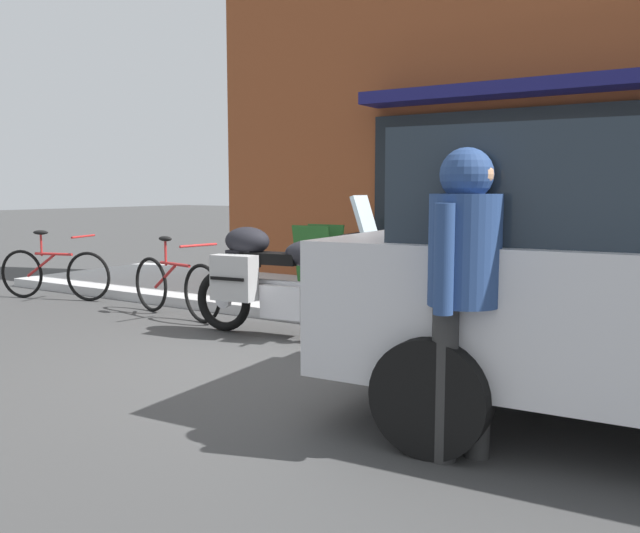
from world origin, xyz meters
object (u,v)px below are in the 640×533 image
parked_bicycle (175,286)px  pedestrian_walking (465,267)px  sandwich_board_sign (318,259)px  second_bicycle_by_cafe (54,272)px  touring_motorcycle (278,277)px

parked_bicycle → pedestrian_walking: bearing=-26.6°
sandwich_board_sign → second_bicycle_by_cafe: sandwich_board_sign is taller
touring_motorcycle → second_bicycle_by_cafe: size_ratio=1.39×
parked_bicycle → second_bicycle_by_cafe: (-2.22, 0.02, -0.00)m
pedestrian_walking → second_bicycle_by_cafe: size_ratio=1.04×
touring_motorcycle → parked_bicycle: 1.67m
pedestrian_walking → second_bicycle_by_cafe: pedestrian_walking is taller
pedestrian_walking → second_bicycle_by_cafe: (-6.43, 2.13, -0.69)m
pedestrian_walking → second_bicycle_by_cafe: bearing=161.7°
pedestrian_walking → sandwich_board_sign: (-3.43, 3.88, -0.49)m
second_bicycle_by_cafe → sandwich_board_sign: bearing=30.2°
parked_bicycle → second_bicycle_by_cafe: 2.22m
pedestrian_walking → second_bicycle_by_cafe: 6.81m
second_bicycle_by_cafe → touring_motorcycle: bearing=-3.9°
sandwich_board_sign → touring_motorcycle: bearing=-67.4°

